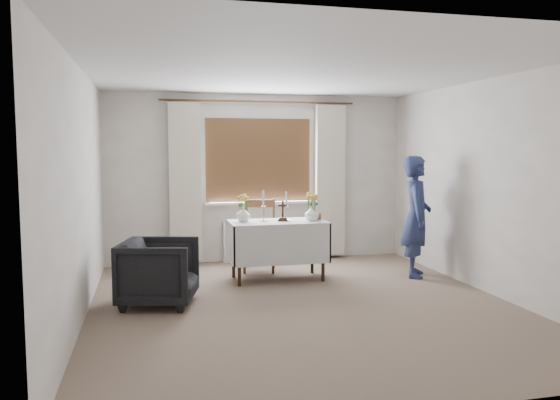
# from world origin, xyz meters

# --- Properties ---
(ground) EXTENTS (5.00, 5.00, 0.00)m
(ground) POSITION_xyz_m (0.00, 0.00, 0.00)
(ground) COLOR #7D6757
(ground) RESTS_ON ground
(altar_table) EXTENTS (1.24, 0.64, 0.76)m
(altar_table) POSITION_xyz_m (-0.00, 1.22, 0.38)
(altar_table) COLOR white
(altar_table) RESTS_ON ground
(wooden_chair) EXTENTS (0.55, 0.55, 0.98)m
(wooden_chair) POSITION_xyz_m (-0.13, 1.78, 0.49)
(wooden_chair) COLOR brown
(wooden_chair) RESTS_ON ground
(armchair) EXTENTS (0.95, 0.93, 0.72)m
(armchair) POSITION_xyz_m (-1.51, 0.39, 0.36)
(armchair) COLOR black
(armchair) RESTS_ON ground
(person) EXTENTS (0.59, 0.69, 1.60)m
(person) POSITION_xyz_m (1.82, 0.98, 0.80)
(person) COLOR navy
(person) RESTS_ON ground
(radiator) EXTENTS (1.10, 0.10, 0.60)m
(radiator) POSITION_xyz_m (0.00, 2.42, 0.30)
(radiator) COLOR silver
(radiator) RESTS_ON ground
(wooden_cross) EXTENTS (0.14, 0.11, 0.27)m
(wooden_cross) POSITION_xyz_m (0.07, 1.22, 0.90)
(wooden_cross) COLOR black
(wooden_cross) RESTS_ON altar_table
(candlestick_left) EXTENTS (0.15, 0.15, 0.40)m
(candlestick_left) POSITION_xyz_m (-0.18, 1.26, 0.96)
(candlestick_left) COLOR silver
(candlestick_left) RESTS_ON altar_table
(candlestick_right) EXTENTS (0.11, 0.11, 0.38)m
(candlestick_right) POSITION_xyz_m (0.12, 1.24, 0.95)
(candlestick_right) COLOR silver
(candlestick_right) RESTS_ON altar_table
(flower_vase_left) EXTENTS (0.23, 0.23, 0.19)m
(flower_vase_left) POSITION_xyz_m (-0.44, 1.28, 0.86)
(flower_vase_left) COLOR white
(flower_vase_left) RESTS_ON altar_table
(flower_vase_right) EXTENTS (0.19, 0.19, 0.19)m
(flower_vase_right) POSITION_xyz_m (0.44, 1.15, 0.86)
(flower_vase_right) COLOR white
(flower_vase_right) RESTS_ON altar_table
(wicker_basket) EXTENTS (0.21, 0.21, 0.08)m
(wicker_basket) POSITION_xyz_m (0.51, 1.31, 0.80)
(wicker_basket) COLOR brown
(wicker_basket) RESTS_ON altar_table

